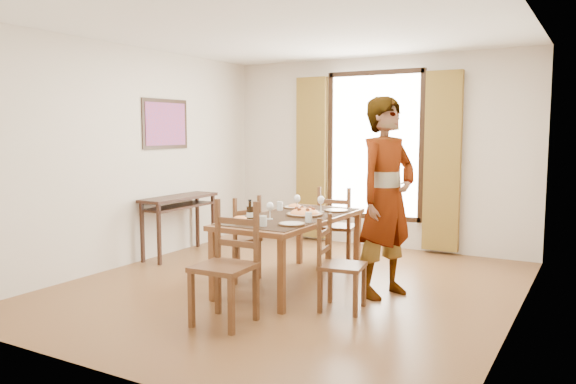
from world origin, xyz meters
The scene contains 22 objects.
ground centered at (0.00, 0.00, 0.00)m, with size 5.00×5.00×0.00m, color #462715.
room_shell centered at (0.00, 0.13, 1.54)m, with size 4.60×5.10×2.74m.
console_table centered at (-2.03, 0.60, 0.68)m, with size 0.38×1.20×0.80m.
dining_table centered at (-0.02, 0.09, 0.69)m, with size 0.90×1.91×0.76m.
chair_west centered at (-0.66, -0.01, 0.44)m, with size 0.51×0.51×0.95m.
chair_north centered at (0.00, 1.20, 0.46)m, with size 0.50×0.50×0.98m.
chair_south centered at (0.07, -1.24, 0.49)m, with size 0.49×0.49×1.06m.
chair_east centered at (0.77, -0.43, 0.41)m, with size 0.44×0.44×0.88m.
man centered at (0.99, 0.22, 1.00)m, with size 0.71×0.85×2.00m, color gray.
plate_sw centered at (-0.31, -0.48, 0.78)m, with size 0.27×0.27×0.05m, color silver, non-canonical shape.
plate_se centered at (0.26, -0.43, 0.78)m, with size 0.27×0.27×0.05m, color silver, non-canonical shape.
plate_nw centered at (-0.29, 0.62, 0.78)m, with size 0.27×0.27×0.05m, color silver, non-canonical shape.
plate_ne centered at (0.25, 0.63, 0.78)m, with size 0.27×0.27×0.05m, color silver, non-canonical shape.
pasta_platter centered at (0.09, 0.17, 0.81)m, with size 0.40×0.40×0.10m, color #D0541A, non-canonical shape.
caprese_plate centered at (-0.31, -0.66, 0.78)m, with size 0.20×0.20×0.04m, color silver, non-canonical shape.
wine_glass_a centered at (-0.10, -0.23, 0.85)m, with size 0.08×0.08×0.18m, color white, non-canonical shape.
wine_glass_b centered at (0.12, 0.50, 0.85)m, with size 0.08×0.08×0.18m, color white, non-canonical shape.
wine_glass_c centered at (-0.17, 0.47, 0.85)m, with size 0.08×0.08×0.18m, color white, non-canonical shape.
tumbler_a centered at (0.32, -0.19, 0.81)m, with size 0.07×0.07×0.10m, color silver.
tumbler_b centered at (-0.35, 0.38, 0.81)m, with size 0.07×0.07×0.10m, color silver.
tumbler_c centered at (0.06, -0.61, 0.81)m, with size 0.07×0.07×0.10m, color silver.
wine_bottle centered at (-0.10, -0.61, 0.88)m, with size 0.07×0.07×0.25m, color black, non-canonical shape.
Camera 1 is at (2.88, -5.11, 1.68)m, focal length 35.00 mm.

